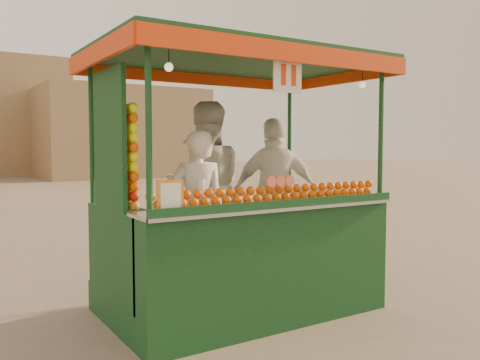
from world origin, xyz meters
TOP-DOWN VIEW (x-y plane):
  - ground at (0.00, 0.00)m, footprint 90.00×90.00m
  - building_right at (7.00, 24.00)m, footprint 9.00×6.00m
  - juice_cart at (-0.05, -0.10)m, footprint 2.98×1.93m
  - vendor_left at (-0.48, -0.02)m, footprint 0.66×0.52m
  - vendor_middle at (-0.11, 0.50)m, footprint 1.13×1.00m
  - vendor_right at (0.71, 0.28)m, footprint 1.12×0.77m

SIDE VIEW (x-z plane):
  - ground at x=0.00m, z-range 0.00..0.00m
  - juice_cart at x=-0.05m, z-range -0.47..2.23m
  - vendor_left at x=-0.48m, z-range 0.31..1.91m
  - vendor_right at x=0.71m, z-range 0.31..2.08m
  - vendor_middle at x=-0.11m, z-range 0.31..2.25m
  - building_right at x=7.00m, z-range 0.00..5.00m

